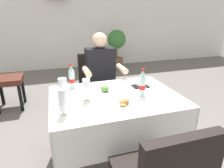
# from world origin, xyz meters

# --- Properties ---
(ground_plane) EXTENTS (11.00, 11.00, 0.00)m
(ground_plane) POSITION_xyz_m (0.00, 0.00, 0.00)
(ground_plane) COLOR #66605B
(back_wall) EXTENTS (11.00, 0.12, 2.73)m
(back_wall) POSITION_xyz_m (0.00, 4.07, 1.36)
(back_wall) COLOR white
(back_wall) RESTS_ON ground
(main_dining_table) EXTENTS (1.18, 0.87, 0.75)m
(main_dining_table) POSITION_xyz_m (0.05, 0.06, 0.58)
(main_dining_table) COLOR white
(main_dining_table) RESTS_ON ground
(chair_far_diner_seat) EXTENTS (0.44, 0.50, 0.97)m
(chair_far_diner_seat) POSITION_xyz_m (0.05, 0.89, 0.55)
(chair_far_diner_seat) COLOR black
(chair_far_diner_seat) RESTS_ON ground
(seated_diner_far) EXTENTS (0.50, 0.46, 1.26)m
(seated_diner_far) POSITION_xyz_m (0.10, 0.78, 0.71)
(seated_diner_far) COLOR #282D42
(seated_diner_far) RESTS_ON ground
(plate_near_camera) EXTENTS (0.24, 0.24, 0.06)m
(plate_near_camera) POSITION_xyz_m (0.07, -0.16, 0.77)
(plate_near_camera) COLOR white
(plate_near_camera) RESTS_ON main_dining_table
(plate_far_diner) EXTENTS (0.23, 0.23, 0.07)m
(plate_far_diner) POSITION_xyz_m (-0.01, 0.18, 0.77)
(plate_far_diner) COLOR white
(plate_far_diner) RESTS_ON main_dining_table
(beer_glass_left) EXTENTS (0.07, 0.07, 0.21)m
(beer_glass_left) POSITION_xyz_m (-0.43, -0.16, 0.86)
(beer_glass_left) COLOR white
(beer_glass_left) RESTS_ON main_dining_table
(beer_glass_middle) EXTENTS (0.08, 0.08, 0.20)m
(beer_glass_middle) POSITION_xyz_m (-0.41, 0.11, 0.86)
(beer_glass_middle) COLOR white
(beer_glass_middle) RESTS_ON main_dining_table
(beer_glass_right) EXTENTS (0.07, 0.07, 0.20)m
(beer_glass_right) POSITION_xyz_m (-0.22, 0.03, 0.85)
(beer_glass_right) COLOR white
(beer_glass_right) RESTS_ON main_dining_table
(cola_bottle_primary) EXTENTS (0.06, 0.06, 0.26)m
(cola_bottle_primary) POSITION_xyz_m (0.29, -0.01, 0.87)
(cola_bottle_primary) COLOR silver
(cola_bottle_primary) RESTS_ON main_dining_table
(cola_bottle_secondary) EXTENTS (0.06, 0.06, 0.25)m
(cola_bottle_secondary) POSITION_xyz_m (-0.31, 0.38, 0.86)
(cola_bottle_secondary) COLOR silver
(cola_bottle_secondary) RESTS_ON main_dining_table
(napkin_cutlery_set) EXTENTS (0.17, 0.19, 0.01)m
(napkin_cutlery_set) POSITION_xyz_m (0.38, 0.21, 0.76)
(napkin_cutlery_set) COLOR black
(napkin_cutlery_set) RESTS_ON main_dining_table
(background_chair_right) EXTENTS (0.50, 0.44, 0.97)m
(background_chair_right) POSITION_xyz_m (-1.29, 1.73, 0.55)
(background_chair_right) COLOR #4C2319
(background_chair_right) RESTS_ON ground
(potted_plant_corner) EXTENTS (0.50, 0.50, 1.08)m
(potted_plant_corner) POSITION_xyz_m (1.20, 3.47, 0.65)
(potted_plant_corner) COLOR brown
(potted_plant_corner) RESTS_ON ground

